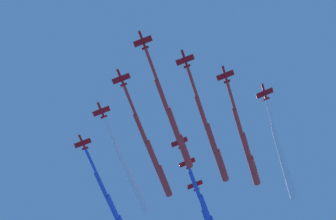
# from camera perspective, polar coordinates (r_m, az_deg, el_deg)

# --- Properties ---
(jet_lead) EXTENTS (10.04, 76.51, 4.15)m
(jet_lead) POSITION_cam_1_polar(r_m,az_deg,el_deg) (231.05, 0.78, -1.95)
(jet_lead) COLOR red
(jet_port_inner) EXTENTS (9.83, 75.65, 4.10)m
(jet_port_inner) POSITION_cam_1_polar(r_m,az_deg,el_deg) (235.28, 5.30, -3.70)
(jet_port_inner) COLOR red
(jet_starboard_inner) EXTENTS (10.03, 76.29, 4.16)m
(jet_starboard_inner) POSITION_cam_1_polar(r_m,az_deg,el_deg) (239.74, -1.73, -5.66)
(jet_starboard_inner) COLOR red
(jet_port_mid) EXTENTS (9.89, 70.74, 4.17)m
(jet_port_mid) POSITION_cam_1_polar(r_m,az_deg,el_deg) (241.96, 9.33, -4.52)
(jet_port_mid) COLOR red
(jet_starboard_mid) EXTENTS (10.37, 69.91, 4.24)m
(jet_starboard_mid) POSITION_cam_1_polar(r_m,az_deg,el_deg) (249.54, -4.47, -8.09)
(jet_starboard_mid) COLOR red
(jet_port_outer) EXTENTS (9.02, 71.14, 4.24)m
(jet_port_outer) POSITION_cam_1_polar(r_m,az_deg,el_deg) (249.30, 13.62, -6.25)
(jet_port_outer) COLOR red
(jet_starboard_outer) EXTENTS (11.05, 73.53, 4.17)m
(jet_starboard_outer) POSITION_cam_1_polar(r_m,az_deg,el_deg) (262.46, -6.50, -11.63)
(jet_starboard_outer) COLOR red
(jet_trail_port) EXTENTS (9.32, 75.53, 4.23)m
(jet_trail_port) POSITION_cam_1_polar(r_m,az_deg,el_deg) (261.37, 4.48, -11.71)
(jet_trail_port) COLOR red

